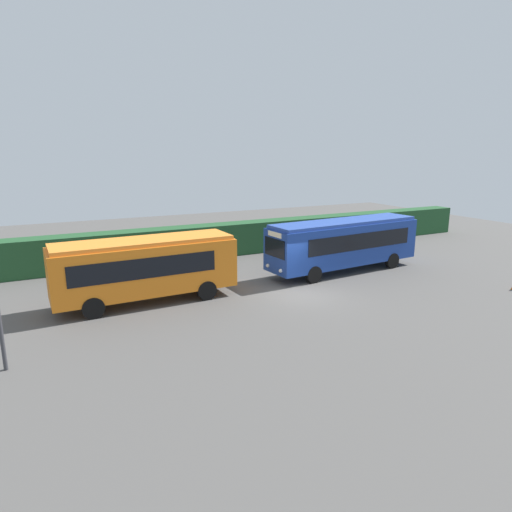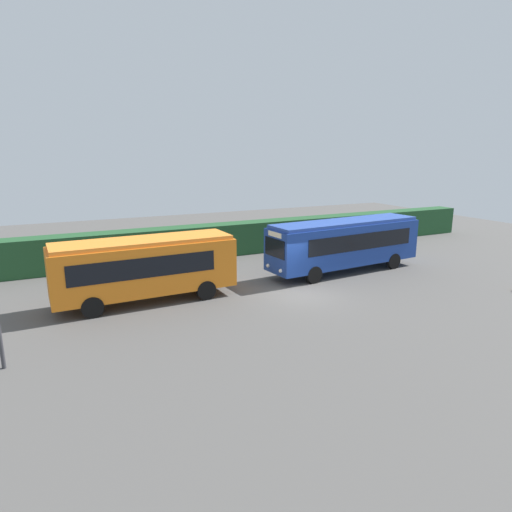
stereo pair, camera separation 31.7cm
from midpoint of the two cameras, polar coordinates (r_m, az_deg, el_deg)
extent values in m
plane|color=#514F4C|center=(23.57, 5.70, -4.93)|extent=(64.00, 64.00, 0.00)
cube|color=orange|center=(22.58, -14.41, -1.44)|extent=(8.90, 2.78, 2.43)
cube|color=orange|center=(22.29, -14.60, 1.84)|extent=(8.63, 2.57, 0.20)
cube|color=black|center=(23.66, -15.91, -0.13)|extent=(6.89, 0.24, 0.97)
cube|color=black|center=(21.24, -14.40, -1.55)|extent=(6.89, 0.24, 0.97)
cube|color=black|center=(23.90, -4.11, 0.48)|extent=(0.10, 2.08, 1.02)
cube|color=silver|center=(23.74, -4.14, 2.23)|extent=(0.08, 1.39, 0.28)
cylinder|color=black|center=(24.74, -8.74, -2.93)|extent=(1.01, 0.31, 1.00)
cylinder|color=black|center=(22.64, -6.75, -4.40)|extent=(1.01, 0.31, 1.00)
cylinder|color=black|center=(23.59, -21.40, -4.52)|extent=(1.01, 0.31, 1.00)
cylinder|color=black|center=(21.39, -20.60, -6.27)|extent=(1.01, 0.31, 1.00)
sphere|color=silver|center=(24.80, -4.69, -1.81)|extent=(0.22, 0.22, 0.22)
sphere|color=silver|center=(23.58, -3.34, -2.59)|extent=(0.22, 0.22, 0.22)
cube|color=navy|center=(28.02, 10.91, 1.62)|extent=(10.45, 3.21, 2.47)
cube|color=#2747A0|center=(27.79, 11.03, 4.32)|extent=(10.13, 2.99, 0.20)
cube|color=black|center=(27.30, 13.10, 1.84)|extent=(8.01, 0.68, 0.99)
cube|color=black|center=(29.05, 9.78, 2.68)|extent=(8.01, 0.68, 0.99)
cube|color=black|center=(24.86, 2.04, 1.07)|extent=(0.20, 1.96, 1.04)
cube|color=silver|center=(24.71, 2.05, 2.79)|extent=(0.15, 1.32, 0.28)
cylinder|color=black|center=(25.50, 7.08, -2.38)|extent=(1.02, 0.36, 1.00)
cylinder|color=black|center=(27.19, 4.22, -1.31)|extent=(1.02, 0.36, 1.00)
cylinder|color=black|center=(29.76, 16.80, -0.57)|extent=(1.02, 0.36, 1.00)
cylinder|color=black|center=(31.23, 13.83, 0.26)|extent=(1.02, 0.36, 1.00)
sphere|color=silver|center=(24.60, 2.83, -1.91)|extent=(0.22, 0.22, 0.22)
sphere|color=silver|center=(25.67, 1.18, -1.24)|extent=(0.22, 0.22, 0.22)
cube|color=olive|center=(25.26, -11.56, -2.85)|extent=(0.39, 0.40, 0.88)
cube|color=#4C6B47|center=(25.04, -11.65, -1.03)|extent=(0.53, 0.54, 0.77)
sphere|color=brown|center=(24.92, -11.70, 0.09)|extent=(0.24, 0.24, 0.24)
cube|color=silver|center=(25.98, -9.11, -2.38)|extent=(0.36, 0.34, 0.80)
cube|color=silver|center=(25.79, -9.17, -0.78)|extent=(0.51, 0.43, 0.70)
sphere|color=tan|center=(25.68, -9.21, 0.21)|extent=(0.22, 0.22, 0.22)
cube|color=#334C8C|center=(32.46, 13.46, 0.64)|extent=(0.29, 0.35, 0.86)
cube|color=silver|center=(32.30, 13.54, 2.04)|extent=(0.34, 0.52, 0.75)
sphere|color=tan|center=(32.21, 13.59, 2.90)|extent=(0.24, 0.24, 0.24)
cube|color=#214C29|center=(32.26, -4.11, 2.18)|extent=(44.00, 1.65, 2.27)
camera|label=1|loc=(0.16, -90.37, -0.09)|focal=31.13mm
camera|label=2|loc=(0.16, 89.63, 0.09)|focal=31.13mm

